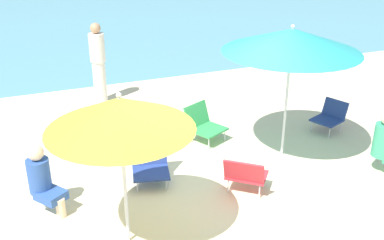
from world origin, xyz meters
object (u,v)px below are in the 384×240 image
Objects in this scene: umbrella_yellow at (120,114)px; person_c at (98,63)px; umbrella_teal at (292,40)px; beach_chair_a at (330,116)px; beach_chair_c at (150,162)px; beach_chair_d at (203,123)px; person_b at (42,178)px; beach_chair_b at (245,174)px.

umbrella_yellow is 4.76m from person_c.
umbrella_teal is at bearing 22.96° from umbrella_yellow.
beach_chair_a is 3.55m from beach_chair_c.
beach_chair_d is (-2.28, 0.48, 0.03)m from beach_chair_a.
person_c is at bearing 122.83° from person_b.
person_c is at bearing -178.56° from beach_chair_d.
umbrella_yellow is 4.71m from beach_chair_a.
umbrella_yellow reaches higher than person_c.
beach_chair_d is 0.81× the size of person_b.
umbrella_teal is 2.26× the size of person_b.
umbrella_teal is 3.02× the size of beach_chair_c.
beach_chair_d is 0.46× the size of person_c.
person_c reaches higher than person_b.
beach_chair_d is 2.99m from person_b.
umbrella_teal is at bearing -13.78° from beach_chair_b.
umbrella_teal is 4.25m from person_c.
beach_chair_b is (-1.10, -0.81, -1.59)m from umbrella_teal.
umbrella_yellow is 2.81× the size of beach_chair_a.
beach_chair_c is 1.56m from beach_chair_d.
beach_chair_c reaches higher than beach_chair_b.
umbrella_teal reaches higher than person_c.
umbrella_teal reaches higher than umbrella_yellow.
beach_chair_c is 3.45m from person_c.
beach_chair_d is 2.82m from person_c.
umbrella_teal is at bearing 101.94° from beach_chair_c.
person_b is (-2.63, 0.61, 0.17)m from beach_chair_b.
person_b reaches higher than beach_chair_d.
beach_chair_b is 4.43m from person_c.
umbrella_teal reaches higher than beach_chair_c.
beach_chair_c is at bearing 63.24° from person_b.
person_c reaches higher than beach_chair_b.
beach_chair_b is at bearing -143.83° from umbrella_teal.
beach_chair_b is 0.45× the size of person_c.
person_c is at bearing -166.44° from beach_chair_c.
beach_chair_d is (1.89, 2.19, -1.35)m from umbrella_yellow.
umbrella_teal is 3.99m from person_b.
umbrella_teal is at bearing 19.00° from beach_chair_d.
umbrella_teal is 2.80× the size of beach_chair_d.
beach_chair_a is (1.29, 0.50, -1.61)m from umbrella_teal.
beach_chair_a is at bearing -21.41° from beach_chair_b.
beach_chair_c is (-1.12, 0.83, -0.01)m from beach_chair_b.
umbrella_teal reaches higher than beach_chair_b.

